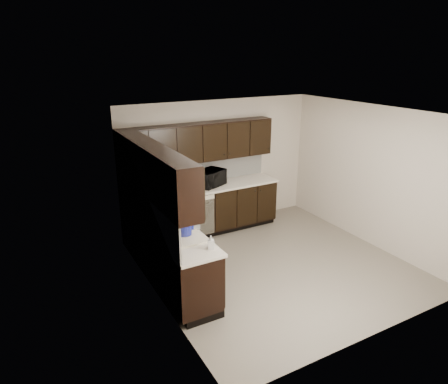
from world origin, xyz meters
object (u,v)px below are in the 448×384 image
object	(u,v)px
sink	(180,239)
storage_bin	(178,222)
blue_pitcher	(185,226)
toaster_oven	(137,193)
microwave	(210,178)

from	to	relation	value
sink	storage_bin	bearing A→B (deg)	72.20
storage_bin	blue_pitcher	distance (m)	0.27
toaster_oven	storage_bin	world-z (taller)	same
sink	toaster_oven	world-z (taller)	sink
storage_bin	blue_pitcher	size ratio (longest dim) A/B	1.86
microwave	blue_pitcher	world-z (taller)	microwave
sink	microwave	bearing A→B (deg)	51.90
sink	storage_bin	size ratio (longest dim) A/B	1.57
sink	storage_bin	distance (m)	0.28
microwave	toaster_oven	world-z (taller)	microwave
storage_bin	sink	bearing A→B (deg)	-107.80
toaster_oven	blue_pitcher	size ratio (longest dim) A/B	1.16
microwave	toaster_oven	size ratio (longest dim) A/B	1.69
toaster_oven	blue_pitcher	world-z (taller)	blue_pitcher
microwave	blue_pitcher	bearing A→B (deg)	-150.29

